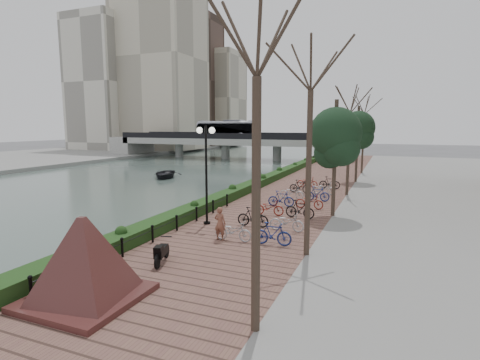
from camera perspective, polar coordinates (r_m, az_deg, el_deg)
The scene contains 14 objects.
ground at distance 17.37m, azimuth -18.88°, elevation -10.93°, with size 220.00×220.00×0.00m, color #59595B.
river_water at distance 45.75m, azimuth -12.60°, elevation 1.11°, with size 30.00×130.00×0.02m, color #4C5F57.
promenade at distance 31.03m, azimuth 8.88°, elevation -1.70°, with size 8.00×75.00×0.50m, color brown.
hedge at distance 34.22m, azimuth 4.33°, elevation 0.25°, with size 1.10×56.00×0.60m, color #213E16.
chain_fence at distance 17.81m, azimuth -11.31°, elevation -7.29°, with size 0.10×14.10×0.70m.
granite_monument at distance 11.96m, azimuth -22.68°, elevation -10.99°, with size 4.75×4.75×2.51m.
lamppost at distance 19.16m, azimuth -5.20°, elevation 3.98°, with size 1.02×0.32×5.10m.
motorcycle at distance 14.48m, azimuth -11.82°, elevation -10.62°, with size 0.44×1.40×0.88m, color black, non-canonical shape.
pedestrian at distance 16.83m, azimuth -3.07°, elevation -6.63°, with size 0.55×0.36×1.51m, color brown.
bicycle_parking at distance 23.63m, azimuth 8.37°, elevation -3.04°, with size 2.40×17.32×1.00m.
street_trees at distance 25.19m, azimuth 15.40°, elevation 3.68°, with size 3.20×37.12×6.80m.
bridge at distance 62.86m, azimuth -2.14°, elevation 6.29°, with size 36.00×10.77×6.50m.
boat at distance 40.90m, azimuth -11.37°, elevation 0.95°, with size 3.06×4.29×0.89m, color black.
far_buildings at distance 94.82m, azimuth -12.10°, elevation 14.51°, with size 35.00×38.00×38.00m.
Camera 1 is at (10.95, -12.26, 5.59)m, focal length 28.00 mm.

